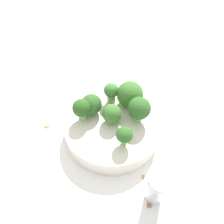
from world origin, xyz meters
The scene contains 15 objects.
ground_plane centered at (0.00, 0.00, 0.00)m, with size 3.00×3.00×0.00m, color white.
bowl centered at (0.00, 0.00, 0.02)m, with size 0.21×0.21×0.05m, color silver.
broccoli_floret_0 centered at (0.06, -0.02, 0.08)m, with size 0.06×0.06×0.06m.
broccoli_floret_1 centered at (0.01, 0.05, 0.07)m, with size 0.05×0.05×0.05m.
broccoli_floret_2 centered at (0.00, 0.00, 0.07)m, with size 0.04×0.04×0.05m.
broccoli_floret_3 centered at (-0.01, 0.06, 0.08)m, with size 0.04×0.04×0.06m.
broccoli_floret_4 centered at (0.02, -0.05, 0.08)m, with size 0.05×0.05×0.06m.
broccoli_floret_5 centered at (-0.05, -0.04, 0.08)m, with size 0.03×0.03×0.05m.
broccoli_floret_6 centered at (0.06, 0.02, 0.08)m, with size 0.03×0.03×0.05m.
pepper_shaker centered at (-0.12, -0.11, 0.04)m, with size 0.03×0.03×0.08m.
almond_crumb_0 centered at (-0.02, 0.15, 0.00)m, with size 0.01×0.01×0.01m, color tan.
almond_crumb_1 centered at (-0.14, -0.11, 0.00)m, with size 0.01×0.01×0.01m, color olive.
almond_crumb_2 centered at (0.12, 0.01, 0.00)m, with size 0.01×0.01×0.01m, color tan.
almond_crumb_3 centered at (-0.09, -0.09, 0.00)m, with size 0.01×0.01×0.01m, color olive.
almond_crumb_4 centered at (0.05, 0.11, 0.00)m, with size 0.01×0.00×0.01m, color #AD7F4C.
Camera 1 is at (-0.27, -0.07, 0.43)m, focal length 35.00 mm.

